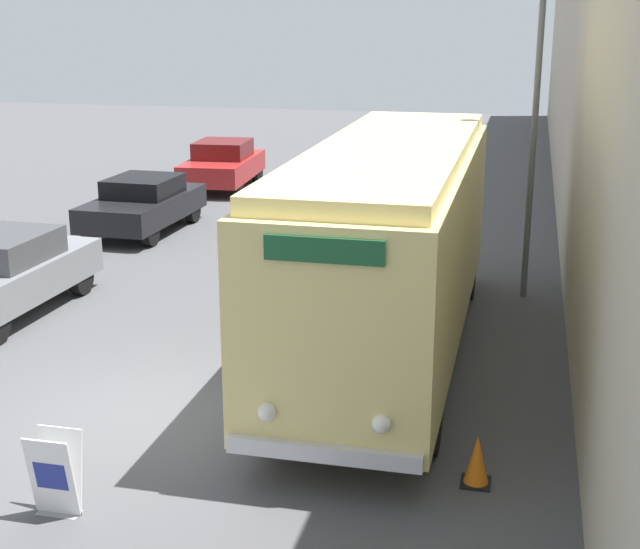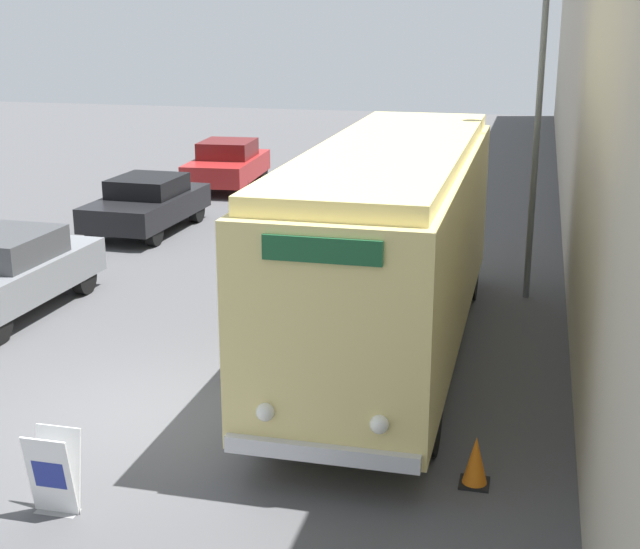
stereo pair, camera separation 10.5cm
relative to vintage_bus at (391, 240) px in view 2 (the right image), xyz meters
The scene contains 9 objects.
ground_plane 4.81m from the vintage_bus, 133.90° to the right, with size 80.00×80.00×0.00m, color #4C4C4F.
building_wall_right 7.71m from the vintage_bus, 65.82° to the left, with size 0.30×60.00×7.54m.
vintage_bus is the anchor object (origin of this frame).
sign_board 6.54m from the vintage_bus, 116.57° to the right, with size 0.55×0.37×0.99m.
streetlamp 4.88m from the vintage_bus, 59.90° to the left, with size 0.36×0.36×6.68m.
parked_car_near 7.38m from the vintage_bus, behind, with size 1.87×4.36×1.52m.
parked_car_mid 10.33m from the vintage_bus, 136.71° to the left, with size 1.98×4.08×1.41m.
parked_car_far 15.11m from the vintage_bus, 119.58° to the left, with size 2.14×4.13×1.51m.
traffic_cone 4.61m from the vintage_bus, 66.69° to the right, with size 0.36×0.36×0.63m.
Camera 2 is at (5.22, -10.49, 5.45)m, focal length 50.00 mm.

